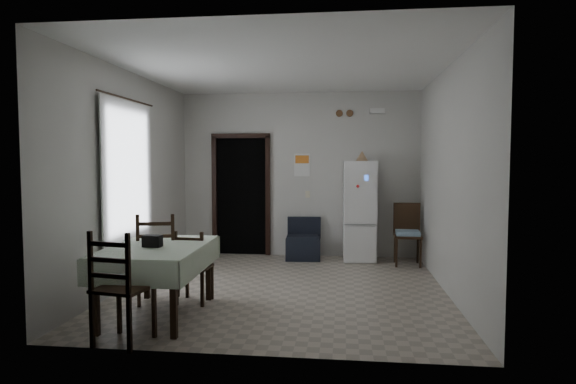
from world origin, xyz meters
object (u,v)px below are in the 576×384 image
Objects in this scene: dining_table at (158,281)px; dining_chair_far_left at (159,257)px; corner_chair at (408,235)px; dining_chair_far_right at (194,266)px; navy_seat at (303,239)px; fridge at (360,211)px; dining_chair_near_head at (123,286)px.

dining_table is 1.38× the size of dining_chair_far_left.
corner_chair reaches higher than dining_chair_far_right.
corner_chair reaches higher than navy_seat.
dining_chair_far_left is at bearing 7.85° from dining_chair_far_right.
fridge is 1.59× the size of dining_chair_near_head.
navy_seat is (-0.96, 0.00, -0.49)m from fridge.
dining_chair_far_right is (0.43, 0.03, -0.10)m from dining_chair_far_left.
dining_chair_far_left reaches higher than navy_seat.
fridge is at bearing 160.70° from corner_chair.
dining_chair_far_right is 1.36m from dining_chair_near_head.
fridge is 1.57× the size of dining_chair_far_left.
dining_table is at bearing -126.21° from fridge.
dining_chair_far_right reaches higher than dining_table.
dining_chair_far_right is at bearing -90.41° from dining_chair_near_head.
dining_table is 0.80m from dining_chair_near_head.
fridge is at bearing 53.64° from dining_table.
corner_chair is 3.69m from dining_chair_far_right.
dining_chair_far_left reaches higher than dining_chair_far_right.
corner_chair is at bearing -22.53° from fridge.
corner_chair is 4.81m from dining_chair_near_head.
corner_chair is 0.93× the size of dining_chair_far_left.
dining_chair_far_right is at bearing 171.06° from dining_chair_far_left.
dining_table is at bearing -115.60° from navy_seat.
navy_seat is 4.24m from dining_chair_near_head.
dining_chair_near_head is (-0.25, -1.33, 0.10)m from dining_chair_far_right.
navy_seat is 1.75m from corner_chair.
dining_chair_near_head is (-3.05, -3.72, 0.03)m from corner_chair.
dining_chair_near_head is at bearing 83.76° from dining_chair_far_right.
dining_chair_far_right is at bearing -128.27° from fridge.
corner_chair reaches higher than dining_table.
dining_chair_near_head is (-1.33, -4.02, 0.18)m from navy_seat.
corner_chair is 4.04m from dining_chair_far_left.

